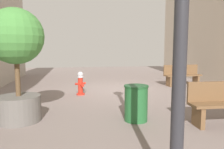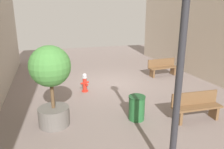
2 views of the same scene
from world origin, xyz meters
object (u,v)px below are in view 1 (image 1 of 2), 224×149
at_px(fire_hydrant, 80,83).
at_px(bench_near, 182,75).
at_px(planter_tree, 16,53).
at_px(trash_bin, 136,103).

bearing_deg(fire_hydrant, bench_near, -165.15).
height_order(planter_tree, trash_bin, planter_tree).
xyz_separation_m(bench_near, planter_tree, (6.18, 3.95, 1.08)).
bearing_deg(bench_near, fire_hydrant, 14.85).
height_order(fire_hydrant, planter_tree, planter_tree).
bearing_deg(fire_hydrant, planter_tree, 61.03).
bearing_deg(trash_bin, bench_near, -128.59).
bearing_deg(planter_tree, trash_bin, 170.44).
distance_m(planter_tree, trash_bin, 2.94).
distance_m(fire_hydrant, trash_bin, 3.37).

